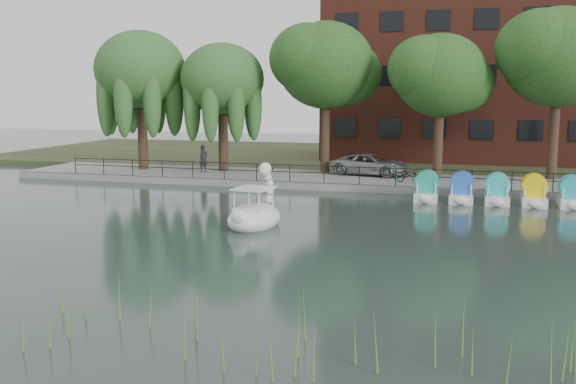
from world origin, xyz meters
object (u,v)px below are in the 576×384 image
at_px(bicycle, 409,174).
at_px(pedestrian, 203,157).
at_px(swan_boat, 255,213).
at_px(minivan, 371,163).

distance_m(bicycle, pedestrian, 13.13).
distance_m(pedestrian, swan_boat, 15.31).
bearing_deg(pedestrian, bicycle, -69.41).
bearing_deg(minivan, swan_boat, -178.42).
relative_size(minivan, swan_boat, 1.67).
height_order(minivan, swan_boat, swan_boat).
bearing_deg(minivan, pedestrian, 109.29).
xyz_separation_m(minivan, pedestrian, (-10.51, -1.36, 0.23)).
xyz_separation_m(bicycle, pedestrian, (-13.04, 1.48, 0.49)).
height_order(bicycle, pedestrian, pedestrian).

